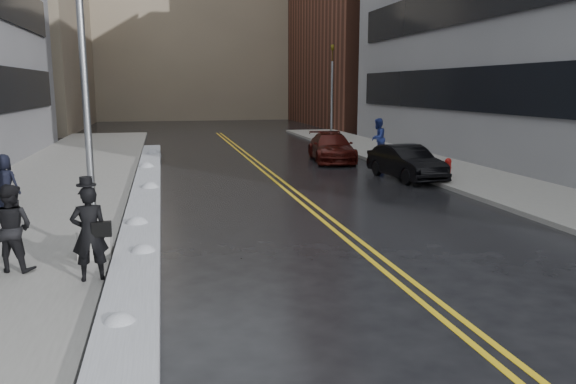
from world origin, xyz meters
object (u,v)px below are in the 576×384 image
lamppost (89,142)px  pedestrian_c (4,184)px  fire_hydrant (448,166)px  pedestrian_east (378,138)px  car_black (406,162)px  car_maroon (332,147)px  pedestrian_b (12,228)px  pedestrian_fedora (89,233)px  traffic_signal (332,90)px

lamppost → pedestrian_c: size_ratio=4.63×
fire_hydrant → pedestrian_east: pedestrian_east is taller
car_black → car_maroon: (-1.27, 5.90, 0.00)m
pedestrian_east → car_black: pedestrian_east is taller
fire_hydrant → car_maroon: 7.05m
car_black → pedestrian_b: bearing=-149.0°
lamppost → fire_hydrant: lamppost is taller
pedestrian_fedora → pedestrian_b: pedestrian_fedora is taller
pedestrian_fedora → car_black: size_ratio=0.42×
lamppost → pedestrian_east: lamppost is taller
car_maroon → traffic_signal: bearing=80.6°
car_black → car_maroon: size_ratio=0.87×
traffic_signal → car_black: (-1.00, -13.42, -2.72)m
pedestrian_east → car_black: size_ratio=0.47×
lamppost → pedestrian_c: bearing=121.0°
pedestrian_c → car_maroon: bearing=-125.7°
pedestrian_fedora → pedestrian_c: size_ratio=1.06×
lamppost → pedestrian_east: bearing=50.1°
lamppost → car_maroon: bearing=56.7°
car_black → traffic_signal: bearing=79.7°
pedestrian_c → car_black: (13.69, 3.77, -0.30)m
pedestrian_c → pedestrian_east: pedestrian_east is taller
fire_hydrant → traffic_signal: 14.30m
traffic_signal → car_maroon: size_ratio=1.28×
pedestrian_b → pedestrian_east: 19.77m
lamppost → car_black: bearing=38.5°
fire_hydrant → traffic_signal: traffic_signal is taller
pedestrian_c → fire_hydrant: bearing=-151.7°
fire_hydrant → pedestrian_east: 6.14m
pedestrian_b → pedestrian_c: (-1.48, 5.46, -0.02)m
pedestrian_b → pedestrian_c: bearing=-56.3°
car_maroon → pedestrian_east: bearing=-2.4°
traffic_signal → car_maroon: bearing=-106.8°
traffic_signal → car_maroon: 8.31m
traffic_signal → car_black: 13.73m
pedestrian_c → car_maroon: (12.41, 9.67, -0.29)m
pedestrian_b → pedestrian_c: 5.66m
traffic_signal → pedestrian_fedora: size_ratio=3.44×
traffic_signal → pedestrian_b: traffic_signal is taller
lamppost → car_maroon: 17.43m
traffic_signal → fire_hydrant: bearing=-88.0°
lamppost → traffic_signal: (11.80, 22.00, 0.87)m
pedestrian_fedora → pedestrian_east: size_ratio=0.89×
lamppost → pedestrian_b: bearing=-155.3°
pedestrian_fedora → pedestrian_east: bearing=-135.6°
pedestrian_c → pedestrian_east: 17.35m
traffic_signal → car_black: bearing=-94.3°
traffic_signal → pedestrian_fedora: (-11.70, -23.53, -2.38)m
pedestrian_east → pedestrian_b: bearing=3.3°
pedestrian_east → lamppost: bearing=5.2°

